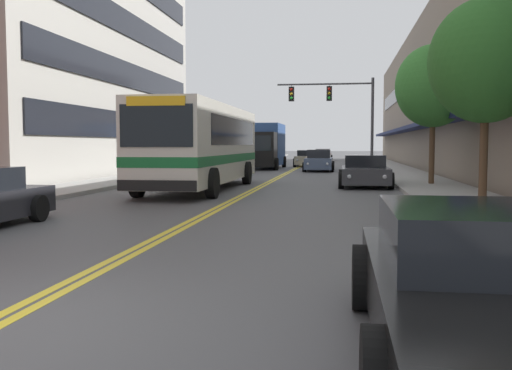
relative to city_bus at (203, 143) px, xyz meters
The scene contains 16 objects.
ground_plane 20.23m from the city_bus, 84.09° to the left, with size 240.00×240.00×0.00m, color #4C4C4F.
sidewalk_left 20.70m from the city_bus, 103.60° to the left, with size 2.85×106.00×0.14m.
sidewalk_right 22.04m from the city_bus, 65.83° to the left, with size 2.85×106.00×0.14m.
centre_line 20.23m from the city_bus, 84.09° to the left, with size 0.34×106.00×0.01m.
storefront_row_right 25.08m from the city_bus, 53.84° to the left, with size 9.10×68.00×10.68m.
city_bus is the anchor object (origin of this frame).
car_navy_parked_left_far 11.64m from the city_bus, 101.21° to the left, with size 2.06×4.85×1.24m.
car_black_parked_right_foreground 18.36m from the city_bus, 69.21° to the right, with size 1.97×4.49×1.23m.
car_dark_grey_parked_right_mid 6.86m from the city_bus, 19.83° to the left, with size 2.15×4.34×1.31m.
car_red_moving_lead 40.64m from the city_bus, 85.25° to the left, with size 2.01×4.92×1.30m.
car_slate_blue_moving_second 16.75m from the city_bus, 76.48° to the left, with size 1.99×4.86×1.41m.
car_champagne_moving_third 24.80m from the city_bus, 83.99° to the left, with size 1.97×4.67×1.30m.
box_truck 19.88m from the city_bus, 90.55° to the left, with size 2.56×7.70×3.29m.
traffic_signal_mast 15.88m from the city_bus, 70.90° to the left, with size 6.09×0.38×5.93m.
street_tree_right_mid 11.42m from the city_bus, 37.65° to the right, with size 2.80×2.80×5.21m.
street_tree_right_far 9.69m from the city_bus, 15.55° to the left, with size 3.07×3.07×5.69m.
Camera 1 is at (3.32, -4.85, 1.73)m, focal length 40.00 mm.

